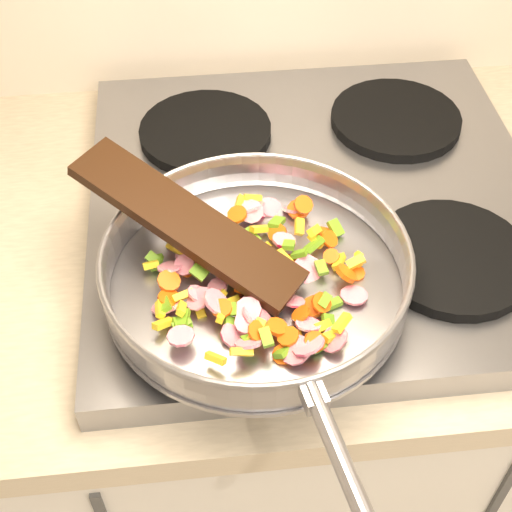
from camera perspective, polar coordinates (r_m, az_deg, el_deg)
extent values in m
cube|color=#939399|center=(0.97, 4.85, 4.12)|extent=(0.60, 0.60, 0.04)
cylinder|color=black|center=(0.84, -2.90, -1.65)|extent=(0.19, 0.19, 0.02)
cylinder|color=black|center=(0.89, 15.43, -0.11)|extent=(0.19, 0.19, 0.02)
cylinder|color=black|center=(1.04, -4.07, 9.88)|extent=(0.19, 0.19, 0.02)
cylinder|color=black|center=(1.08, 11.11, 10.70)|extent=(0.19, 0.19, 0.02)
cylinder|color=#9E9EA5|center=(0.81, 0.00, -2.25)|extent=(0.34, 0.34, 0.01)
torus|color=#9E9EA5|center=(0.79, 0.00, -0.93)|extent=(0.38, 0.38, 0.05)
torus|color=#9E9EA5|center=(0.78, 0.00, 0.20)|extent=(0.35, 0.35, 0.01)
cylinder|color=#9E9EA5|center=(0.64, 7.38, -17.12)|extent=(0.05, 0.19, 0.02)
cube|color=#9E9EA5|center=(0.68, 4.61, -11.09)|extent=(0.03, 0.03, 0.02)
cube|color=yellow|center=(0.76, -2.80, -4.85)|extent=(0.01, 0.02, 0.02)
cube|color=yellow|center=(0.78, -2.04, -3.73)|extent=(0.03, 0.02, 0.02)
cube|color=#5A901B|center=(0.87, -0.22, 3.90)|extent=(0.02, 0.02, 0.01)
cube|color=#5A901B|center=(0.85, -0.41, 1.58)|extent=(0.02, 0.03, 0.01)
cube|color=#5A901B|center=(0.82, 2.63, 0.89)|extent=(0.02, 0.02, 0.01)
cylinder|color=red|center=(0.78, -7.15, -3.93)|extent=(0.05, 0.05, 0.02)
cube|color=#5A901B|center=(0.79, 6.22, -3.80)|extent=(0.02, 0.02, 0.01)
cube|color=yellow|center=(0.85, 0.34, 2.18)|extent=(0.03, 0.02, 0.02)
cube|color=yellow|center=(0.81, -2.83, 0.31)|extent=(0.01, 0.02, 0.01)
cylinder|color=#DF4F0C|center=(0.74, 4.68, -6.85)|extent=(0.03, 0.03, 0.02)
cube|color=yellow|center=(0.88, -0.26, 4.72)|extent=(0.02, 0.01, 0.01)
cylinder|color=#DF4F0C|center=(0.84, 5.92, 1.36)|extent=(0.02, 0.03, 0.02)
cube|color=#5A901B|center=(0.81, -0.29, -1.16)|extent=(0.01, 0.02, 0.01)
cylinder|color=#DF4F0C|center=(0.74, 2.18, -7.88)|extent=(0.03, 0.03, 0.02)
cube|color=yellow|center=(0.82, -0.03, 0.69)|extent=(0.02, 0.02, 0.01)
cylinder|color=#DF4F0C|center=(0.79, -1.05, -2.71)|extent=(0.03, 0.03, 0.02)
cube|color=yellow|center=(0.82, -5.92, 0.52)|extent=(0.02, 0.02, 0.01)
cylinder|color=red|center=(0.87, -0.38, 3.90)|extent=(0.05, 0.04, 0.03)
cube|color=yellow|center=(0.75, 6.89, -5.33)|extent=(0.02, 0.02, 0.02)
cube|color=yellow|center=(0.75, 6.08, -6.38)|extent=(0.02, 0.02, 0.01)
cube|color=#5A901B|center=(0.81, 5.25, -0.93)|extent=(0.01, 0.02, 0.01)
cylinder|color=#DF4F0C|center=(0.85, 1.73, 1.83)|extent=(0.03, 0.02, 0.02)
cube|color=#5A901B|center=(0.83, -8.19, -0.23)|extent=(0.02, 0.02, 0.02)
cylinder|color=#DF4F0C|center=(0.81, 1.53, -0.91)|extent=(0.04, 0.04, 0.01)
cylinder|color=red|center=(0.76, -1.80, -6.33)|extent=(0.04, 0.04, 0.02)
cylinder|color=#DF4F0C|center=(0.88, 3.41, 3.76)|extent=(0.04, 0.04, 0.02)
cube|color=yellow|center=(0.82, -8.41, -0.72)|extent=(0.02, 0.01, 0.01)
cylinder|color=#DF4F0C|center=(0.81, -0.66, -0.66)|extent=(0.02, 0.03, 0.02)
cube|color=#5A901B|center=(0.79, -4.58, -1.30)|extent=(0.02, 0.02, 0.02)
cube|color=yellow|center=(0.74, 0.05, -5.99)|extent=(0.02, 0.03, 0.02)
cube|color=yellow|center=(0.83, 8.19, -0.25)|extent=(0.02, 0.02, 0.01)
cylinder|color=#DF4F0C|center=(0.76, -2.76, -4.20)|extent=(0.03, 0.03, 0.01)
cube|color=yellow|center=(0.78, -5.88, -3.18)|extent=(0.03, 0.02, 0.01)
cylinder|color=#DF4F0C|center=(0.83, 2.63, -0.53)|extent=(0.03, 0.03, 0.01)
cube|color=yellow|center=(0.83, -6.36, 0.55)|extent=(0.03, 0.02, 0.01)
cube|color=yellow|center=(0.85, -2.43, 2.34)|extent=(0.01, 0.03, 0.02)
cylinder|color=red|center=(0.75, 6.25, -6.61)|extent=(0.04, 0.05, 0.03)
cylinder|color=red|center=(0.74, -6.04, -6.39)|extent=(0.04, 0.04, 0.01)
cube|color=#5A901B|center=(0.77, 5.50, -3.54)|extent=(0.02, 0.02, 0.01)
cylinder|color=#DF4F0C|center=(0.80, -1.80, -1.14)|extent=(0.03, 0.03, 0.02)
cylinder|color=#DF4F0C|center=(0.83, -4.64, 0.25)|extent=(0.03, 0.03, 0.02)
cylinder|color=red|center=(0.80, 0.81, -0.73)|extent=(0.03, 0.03, 0.01)
cube|color=yellow|center=(0.84, 4.69, 2.02)|extent=(0.02, 0.03, 0.02)
cube|color=#5A901B|center=(0.81, -1.56, -1.01)|extent=(0.03, 0.02, 0.01)
cylinder|color=#DF4F0C|center=(0.76, 4.44, -6.72)|extent=(0.02, 0.02, 0.02)
cube|color=#5A901B|center=(0.80, -0.69, -0.91)|extent=(0.03, 0.02, 0.02)
cylinder|color=#DF4F0C|center=(0.78, 4.60, -4.08)|extent=(0.04, 0.04, 0.02)
cube|color=yellow|center=(0.84, 0.61, 0.65)|extent=(0.02, 0.02, 0.02)
cylinder|color=red|center=(0.89, 2.98, 3.65)|extent=(0.04, 0.03, 0.02)
cube|color=#5A901B|center=(0.76, -5.91, -5.39)|extent=(0.02, 0.02, 0.01)
cylinder|color=red|center=(0.81, -6.86, -0.84)|extent=(0.04, 0.03, 0.02)
cylinder|color=red|center=(0.76, 4.21, -5.47)|extent=(0.04, 0.04, 0.02)
cylinder|color=red|center=(0.78, -4.62, -3.04)|extent=(0.03, 0.04, 0.02)
cube|color=#5A901B|center=(0.81, -0.91, -1.47)|extent=(0.02, 0.02, 0.01)
cube|color=yellow|center=(0.73, -3.25, -8.17)|extent=(0.02, 0.02, 0.01)
cube|color=yellow|center=(0.76, 2.95, -6.30)|extent=(0.02, 0.01, 0.01)
cube|color=#5A901B|center=(0.85, -6.11, 1.06)|extent=(0.02, 0.03, 0.01)
cube|color=#5A901B|center=(0.76, -2.11, -5.63)|extent=(0.02, 0.02, 0.02)
cylinder|color=red|center=(0.73, 4.22, -7.15)|extent=(0.05, 0.05, 0.02)
cylinder|color=red|center=(0.79, -3.11, -2.48)|extent=(0.03, 0.03, 0.02)
cylinder|color=#DF4F0C|center=(0.75, 1.67, -5.68)|extent=(0.03, 0.03, 0.01)
cylinder|color=red|center=(0.76, -3.20, -3.66)|extent=(0.03, 0.04, 0.03)
cube|color=#5A901B|center=(0.83, -3.32, 1.25)|extent=(0.02, 0.02, 0.02)
cylinder|color=red|center=(0.75, -0.66, -5.35)|extent=(0.04, 0.04, 0.01)
cube|color=yellow|center=(0.82, 8.00, -0.46)|extent=(0.02, 0.02, 0.02)
cylinder|color=red|center=(0.85, -6.38, 1.94)|extent=(0.04, 0.03, 0.03)
cube|color=#5A901B|center=(0.73, 0.84, -6.51)|extent=(0.02, 0.02, 0.01)
cube|color=#5A901B|center=(0.86, 1.67, 2.71)|extent=(0.02, 0.03, 0.01)
cube|color=#5A901B|center=(0.83, -7.94, -0.52)|extent=(0.02, 0.02, 0.01)
cube|color=yellow|center=(0.79, -2.99, -3.34)|extent=(0.02, 0.02, 0.01)
cylinder|color=red|center=(0.89, 0.07, 4.01)|extent=(0.03, 0.05, 0.03)
cylinder|color=#DF4F0C|center=(0.83, 6.04, -0.03)|extent=(0.02, 0.02, 0.02)
cylinder|color=red|center=(0.80, 7.84, -3.13)|extent=(0.04, 0.04, 0.01)
cylinder|color=#DF4F0C|center=(0.86, 5.47, 1.75)|extent=(0.03, 0.03, 0.01)
cylinder|color=#DF4F0C|center=(0.78, -6.88, -3.41)|extent=(0.04, 0.04, 0.01)
cylinder|color=#DF4F0C|center=(0.77, 5.25, -3.74)|extent=(0.03, 0.03, 0.02)
cube|color=yellow|center=(0.77, -7.68, -4.25)|extent=(0.01, 0.02, 0.01)
cube|color=yellow|center=(0.85, -2.04, 1.94)|extent=(0.02, 0.02, 0.02)
cylinder|color=red|center=(0.77, -4.60, -3.43)|extent=(0.04, 0.04, 0.02)
cube|color=#5A901B|center=(0.75, 5.29, -7.05)|extent=(0.03, 0.02, 0.01)
cube|color=yellow|center=(0.83, 4.80, 1.22)|extent=(0.02, 0.02, 0.01)
cube|color=yellow|center=(0.80, -0.11, -0.29)|extent=(0.02, 0.01, 0.02)
cube|color=yellow|center=(0.76, -6.00, -4.21)|extent=(0.01, 0.02, 0.02)
cylinder|color=#DF4F0C|center=(0.80, 7.22, -1.38)|extent=(0.03, 0.04, 0.03)
cube|color=#5A901B|center=(0.76, -2.18, -4.26)|extent=(0.02, 0.02, 0.02)
cylinder|color=#DF4F0C|center=(0.82, 7.99, -1.38)|extent=(0.03, 0.03, 0.01)
cylinder|color=#DF4F0C|center=(0.74, 0.28, -6.05)|extent=(0.03, 0.03, 0.02)
cube|color=#5A901B|center=(0.84, -3.00, 0.66)|extent=(0.01, 0.02, 0.01)
cylinder|color=red|center=(0.76, 0.15, -5.29)|extent=(0.04, 0.04, 0.02)
cylinder|color=#DF4F0C|center=(0.79, -6.98, -1.97)|extent=(0.03, 0.03, 0.02)
cube|color=yellow|center=(0.86, -5.52, 1.98)|extent=(0.02, 0.02, 0.01)
cube|color=#5A901B|center=(0.83, 4.68, 0.93)|extent=(0.03, 0.02, 0.02)
cylinder|color=red|center=(0.85, -3.19, 2.38)|extent=(0.03, 0.03, 0.01)
cube|color=#5A901B|center=(0.87, -3.38, 2.95)|extent=(0.02, 0.02, 0.01)
cylinder|color=red|center=(0.81, -5.75, -0.70)|extent=(0.03, 0.03, 0.02)
cylinder|color=#DF4F0C|center=(0.82, -5.30, -0.96)|extent=(0.04, 0.03, 0.02)
cube|color=#5A901B|center=(0.74, -0.50, -6.82)|extent=(0.02, 0.02, 0.01)
cylinder|color=red|center=(0.84, -5.65, -0.14)|extent=(0.04, 0.04, 0.02)
cube|color=yellow|center=(0.83, 6.66, -0.46)|extent=(0.02, 0.03, 0.01)
cube|color=yellow|center=(0.81, -1.27, 0.11)|extent=(0.01, 0.02, 0.01)
cube|color=yellow|center=(0.76, -7.45, -5.40)|extent=(0.02, 0.02, 0.02)
cylinder|color=red|center=(0.74, 3.23, -7.54)|extent=(0.04, 0.04, 0.02)
cylinder|color=red|center=(0.82, 4.14, -1.07)|extent=(0.05, 0.04, 0.02)
cylinder|color=#DF4F0C|center=(0.77, 3.60, -4.64)|extent=(0.03, 0.03, 0.02)
cylinder|color=red|center=(0.82, -4.29, 0.62)|extent=(0.04, 0.05, 0.03)
cylinder|color=red|center=(0.76, -0.15, -4.86)|extent=(0.03, 0.04, 0.03)
cylinder|color=#DF4F0C|center=(0.85, -1.51, 3.35)|extent=(0.03, 0.03, 0.02)
cube|color=#5A901B|center=(0.85, -1.87, 2.28)|extent=(0.01, 0.02, 0.01)
cylinder|color=red|center=(0.88, -3.82, 2.78)|extent=(0.04, 0.04, 0.03)
cylinder|color=red|center=(0.86, -0.37, 3.59)|extent=(0.04, 0.03, 0.03)
cube|color=yellow|center=(0.80, 2.23, -0.17)|extent=(0.02, 0.02, 0.01)
cylinder|color=#DF4F0C|center=(0.80, -6.97, -2.33)|extent=(0.03, 0.03, 0.01)
cube|color=#5A901B|center=(0.74, 2.23, -7.59)|extent=(0.03, 0.03, 0.02)
cylinder|color=#DF4F0C|center=(0.87, 3.81, 4.11)|extent=(0.03, 0.03, 0.02)
cube|color=#5A901B|center=(0.77, -7.30, -3.90)|extent=(0.02, 0.02, 0.02)
cube|color=yellow|center=(0.76, 5.34, -5.63)|extent=(0.02, 0.02, 0.02)
cube|color=yellow|center=(0.87, -1.35, 4.24)|extent=(0.02, 0.03, 0.01)
cylinder|color=red|center=(0.85, -5.48, 1.08)|extent=(0.04, 0.04, 0.02)
cube|color=yellow|center=(0.72, -1.17, -7.69)|extent=(0.03, 0.01, 0.01)
cube|color=#5A901B|center=(0.76, -5.86, -4.98)|extent=(0.02, 0.02, 0.01)
cube|color=#5A901B|center=(0.77, 5.83, -5.41)|extent=(0.02, 0.02, 0.02)
cylinder|color=red|center=(0.78, 3.04, -3.64)|extent=(0.03, 0.03, 0.02)
cylinder|color=red|center=(0.88, -0.60, 3.53)|extent=(0.03, 0.03, 0.01)
cube|color=#5A901B|center=(0.86, 6.39, 2.24)|extent=(0.02, 0.03, 0.02)
cylinder|color=#DF4F0C|center=(0.83, -2.20, 0.80)|extent=(0.03, 0.03, 0.01)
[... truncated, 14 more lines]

